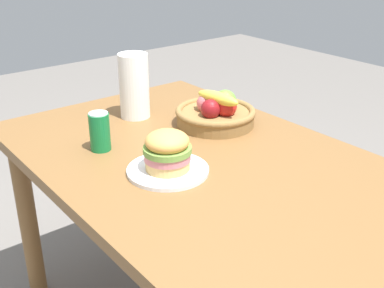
# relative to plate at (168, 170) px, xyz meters

# --- Properties ---
(dining_table) EXTENTS (1.40, 0.90, 0.75)m
(dining_table) POSITION_rel_plate_xyz_m (-0.02, 0.14, -0.11)
(dining_table) COLOR brown
(dining_table) RESTS_ON ground_plane
(plate) EXTENTS (0.24, 0.24, 0.01)m
(plate) POSITION_rel_plate_xyz_m (0.00, 0.00, 0.00)
(plate) COLOR white
(plate) RESTS_ON dining_table
(sandwich) EXTENTS (0.14, 0.14, 0.12)m
(sandwich) POSITION_rel_plate_xyz_m (-0.00, -0.00, 0.06)
(sandwich) COLOR #DBAD60
(sandwich) RESTS_ON plate
(soda_can) EXTENTS (0.07, 0.07, 0.13)m
(soda_can) POSITION_rel_plate_xyz_m (-0.26, -0.08, 0.06)
(soda_can) COLOR #147238
(soda_can) RESTS_ON dining_table
(fruit_basket) EXTENTS (0.29, 0.29, 0.13)m
(fruit_basket) POSITION_rel_plate_xyz_m (-0.20, 0.36, 0.04)
(fruit_basket) COLOR olive
(fruit_basket) RESTS_ON dining_table
(paper_towel_roll) EXTENTS (0.11, 0.11, 0.24)m
(paper_towel_roll) POSITION_rel_plate_xyz_m (-0.45, 0.17, 0.11)
(paper_towel_roll) COLOR white
(paper_towel_roll) RESTS_ON dining_table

